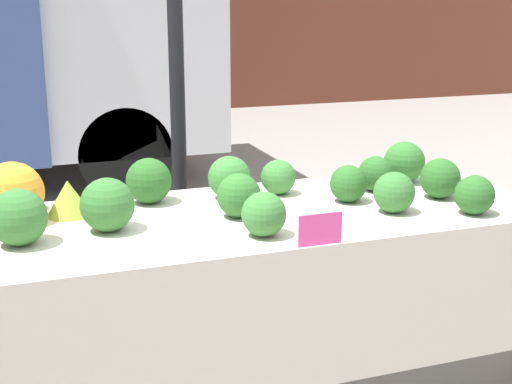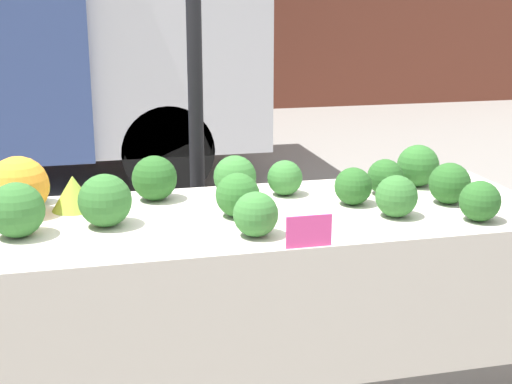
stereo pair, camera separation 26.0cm
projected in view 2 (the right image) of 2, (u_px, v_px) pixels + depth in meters
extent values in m
cylinder|color=black|center=(196.00, 104.00, 3.31)|extent=(0.07, 0.07, 2.31)
cube|color=silver|center=(170.00, 41.00, 6.58)|extent=(1.49, 1.89, 1.78)
cylinder|color=black|center=(167.00, 150.00, 5.98)|extent=(0.78, 0.22, 0.78)
cylinder|color=black|center=(149.00, 118.00, 7.55)|extent=(0.78, 0.22, 0.78)
cube|color=beige|center=(256.00, 217.00, 2.62)|extent=(2.19, 0.82, 0.03)
cube|color=beige|center=(285.00, 327.00, 2.31)|extent=(2.19, 0.01, 0.48)
cylinder|color=black|center=(455.00, 268.00, 3.30)|extent=(0.05, 0.05, 0.84)
sphere|color=orange|center=(19.00, 186.00, 2.56)|extent=(0.22, 0.22, 0.22)
cone|color=#93B238|center=(73.00, 193.00, 2.64)|extent=(0.16, 0.16, 0.13)
sphere|color=#2D6628|center=(418.00, 166.00, 2.97)|extent=(0.18, 0.18, 0.18)
sphere|color=#387533|center=(285.00, 178.00, 2.84)|extent=(0.14, 0.14, 0.14)
sphere|color=#285B23|center=(33.00, 188.00, 2.73)|extent=(0.12, 0.12, 0.12)
sphere|color=#285B23|center=(353.00, 186.00, 2.71)|extent=(0.14, 0.14, 0.14)
sphere|color=#285B23|center=(480.00, 201.00, 2.51)|extent=(0.15, 0.15, 0.15)
sphere|color=#336B2D|center=(396.00, 196.00, 2.56)|extent=(0.15, 0.15, 0.15)
sphere|color=#387533|center=(235.00, 177.00, 2.80)|extent=(0.17, 0.17, 0.17)
sphere|color=#285B23|center=(385.00, 177.00, 2.85)|extent=(0.14, 0.14, 0.14)
sphere|color=#336B2D|center=(17.00, 210.00, 2.34)|extent=(0.18, 0.18, 0.18)
sphere|color=#2D6628|center=(238.00, 195.00, 2.56)|extent=(0.16, 0.16, 0.16)
sphere|color=#285B23|center=(154.00, 178.00, 2.76)|extent=(0.18, 0.18, 0.18)
sphere|color=#387533|center=(256.00, 214.00, 2.35)|extent=(0.15, 0.15, 0.15)
sphere|color=#285B23|center=(450.00, 183.00, 2.72)|extent=(0.16, 0.16, 0.16)
sphere|color=#336B2D|center=(105.00, 201.00, 2.45)|extent=(0.18, 0.18, 0.18)
cube|color=#EF4793|center=(309.00, 231.00, 2.25)|extent=(0.15, 0.01, 0.11)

